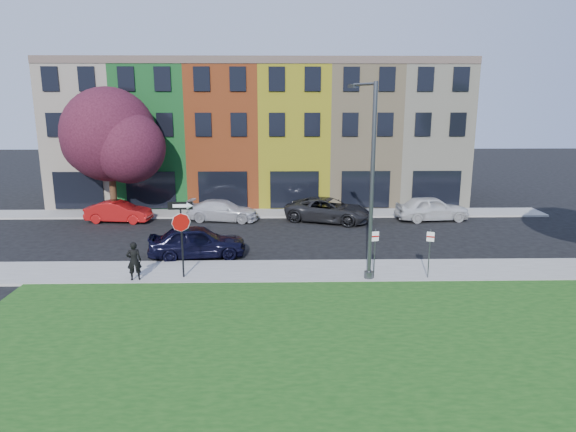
{
  "coord_description": "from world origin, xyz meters",
  "views": [
    {
      "loc": [
        -1.19,
        -19.23,
        7.84
      ],
      "look_at": [
        -0.7,
        4.0,
        2.43
      ],
      "focal_mm": 32.0,
      "sensor_mm": 36.0,
      "label": 1
    }
  ],
  "objects_px": {
    "sedan_near": "(197,241)",
    "street_lamp": "(370,182)",
    "stop_sign": "(181,224)",
    "man": "(134,261)"
  },
  "relations": [
    {
      "from": "man",
      "to": "sedan_near",
      "type": "bearing_deg",
      "value": -135.36
    },
    {
      "from": "stop_sign",
      "to": "man",
      "type": "distance_m",
      "value": 2.57
    },
    {
      "from": "stop_sign",
      "to": "man",
      "type": "bearing_deg",
      "value": -175.08
    },
    {
      "from": "man",
      "to": "street_lamp",
      "type": "bearing_deg",
      "value": 167.2
    },
    {
      "from": "stop_sign",
      "to": "street_lamp",
      "type": "height_order",
      "value": "street_lamp"
    },
    {
      "from": "sedan_near",
      "to": "street_lamp",
      "type": "xyz_separation_m",
      "value": [
        7.92,
        -3.35,
        3.51
      ]
    },
    {
      "from": "sedan_near",
      "to": "street_lamp",
      "type": "bearing_deg",
      "value": -120.01
    },
    {
      "from": "sedan_near",
      "to": "man",
      "type": "bearing_deg",
      "value": 141.45
    },
    {
      "from": "street_lamp",
      "to": "stop_sign",
      "type": "bearing_deg",
      "value": 162.13
    },
    {
      "from": "man",
      "to": "street_lamp",
      "type": "relative_size",
      "value": 0.2
    }
  ]
}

